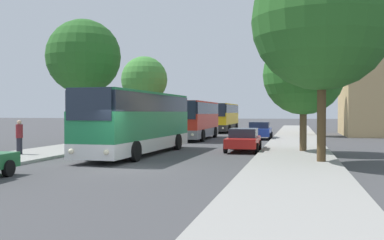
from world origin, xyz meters
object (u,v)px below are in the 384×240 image
Objects in this scene: bus_rear at (222,117)px; tree_right_far at (322,20)px; bus_front at (139,122)px; parked_car_right_far at (260,130)px; pedestrian_waiting_near at (19,137)px; tree_left_far at (84,57)px; bus_middle at (195,119)px; tree_right_near at (304,75)px; parked_car_right_near at (243,139)px; tree_left_near at (144,80)px; tree_right_mid at (303,75)px.

bus_rear is 1.09× the size of tree_right_far.
bus_front reaches higher than parked_car_right_far.
pedestrian_waiting_near is 9.65m from tree_left_far.
bus_front is 1.15× the size of bus_rear.
bus_front reaches higher than bus_middle.
bus_front is 6.43m from pedestrian_waiting_near.
pedestrian_waiting_near is 0.23× the size of tree_right_near.
bus_rear is 2.56× the size of parked_car_right_far.
tree_left_near is (-10.99, 13.24, 4.75)m from parked_car_right_near.
tree_right_mid is (3.55, -13.14, 3.78)m from parked_car_right_far.
pedestrian_waiting_near is at bearing -121.15° from tree_right_near.
tree_right_mid is (-0.36, -19.39, -1.52)m from tree_right_near.
tree_right_mid reaches higher than parked_car_right_near.
parked_car_right_far is 0.54× the size of tree_left_near.
tree_left_far is 15.39m from tree_right_mid.
bus_front is 1.38× the size of tree_left_far.
tree_right_far is (9.82, -17.36, 4.80)m from bus_middle.
parked_car_right_near is (5.54, 3.34, -1.13)m from bus_front.
parked_car_right_far is (5.54, 1.36, -0.98)m from bus_middle.
bus_rear is 1.19× the size of tree_left_far.
parked_car_right_far is (-0.02, 12.57, 0.06)m from parked_car_right_near.
tree_left_near reaches higher than bus_rear.
bus_middle is at bearing 57.03° from pedestrian_waiting_near.
pedestrian_waiting_near is at bearing -159.11° from tree_right_mid.
bus_front is 29.41m from bus_rear.
tree_right_near is at bearing -122.11° from parked_car_right_far.
tree_right_far is at bearing -73.33° from bus_rear.
tree_left_near is 0.86× the size of tree_left_far.
bus_middle is 5.66× the size of pedestrian_waiting_near.
parked_car_right_near is 5.25m from tree_right_mid.
tree_left_near reaches higher than pedestrian_waiting_near.
tree_right_mid reaches higher than pedestrian_waiting_near.
tree_right_near is (15.13, 25.03, 5.01)m from pedestrian_waiting_near.
bus_rear is 1.39× the size of tree_left_near.
bus_front is 1.49× the size of tree_right_near.
bus_middle is at bearing 119.50° from tree_right_far.
tree_right_near reaches higher than tree_right_mid.
pedestrian_waiting_near is 0.19× the size of tree_right_far.
tree_right_mid is 0.70× the size of tree_right_far.
tree_right_near is 24.99m from tree_right_far.
bus_front is 17.83m from tree_left_near.
tree_right_far is at bearing -14.73° from pedestrian_waiting_near.
pedestrian_waiting_near is 16.19m from tree_right_mid.
pedestrian_waiting_near is 0.27× the size of tree_right_mid.
bus_front is at bearing -113.06° from tree_right_near.
pedestrian_waiting_near is at bearing -151.60° from bus_front.
tree_right_mid is at bearing -91.07° from tree_right_near.
bus_front is at bearing -90.59° from bus_middle.
tree_right_far is (9.80, -32.23, 4.76)m from bus_rear.
tree_left_far is at bearing 153.04° from tree_right_far.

